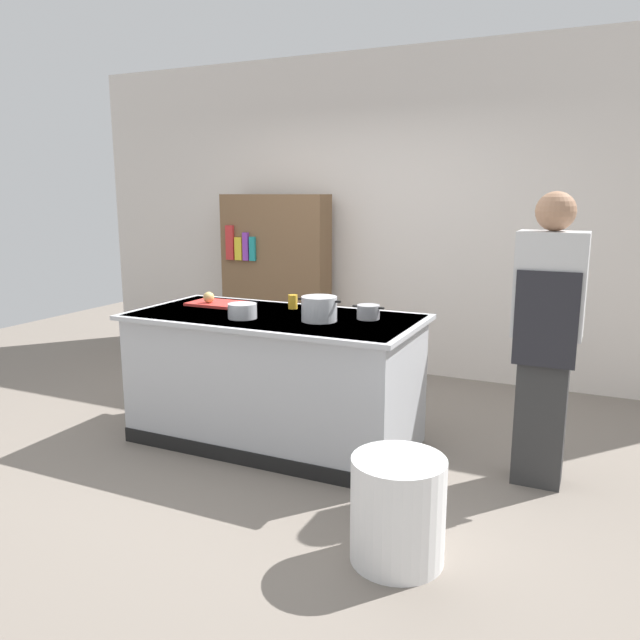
% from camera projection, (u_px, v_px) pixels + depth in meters
% --- Properties ---
extents(ground_plane, '(10.00, 10.00, 0.00)m').
position_uv_depth(ground_plane, '(276.00, 440.00, 4.37)').
color(ground_plane, slate).
extents(back_wall, '(6.40, 0.12, 3.00)m').
position_uv_depth(back_wall, '(379.00, 215.00, 5.93)').
color(back_wall, silver).
rests_on(back_wall, ground_plane).
extents(counter_island, '(1.98, 0.98, 0.90)m').
position_uv_depth(counter_island, '(275.00, 377.00, 4.27)').
color(counter_island, '#B7BABF').
rests_on(counter_island, ground_plane).
extents(cutting_board, '(0.40, 0.28, 0.02)m').
position_uv_depth(cutting_board, '(217.00, 303.00, 4.57)').
color(cutting_board, red).
rests_on(cutting_board, counter_island).
extents(onion, '(0.08, 0.08, 0.08)m').
position_uv_depth(onion, '(209.00, 297.00, 4.53)').
color(onion, tan).
rests_on(onion, cutting_board).
extents(stock_pot, '(0.30, 0.23, 0.16)m').
position_uv_depth(stock_pot, '(319.00, 309.00, 3.98)').
color(stock_pot, '#B7BABF').
rests_on(stock_pot, counter_island).
extents(sauce_pan, '(0.22, 0.15, 0.09)m').
position_uv_depth(sauce_pan, '(368.00, 312.00, 4.05)').
color(sauce_pan, '#99999E').
rests_on(sauce_pan, counter_island).
extents(mixing_bowl, '(0.19, 0.19, 0.10)m').
position_uv_depth(mixing_bowl, '(242.00, 311.00, 4.07)').
color(mixing_bowl, '#B7BABF').
rests_on(mixing_bowl, counter_island).
extents(juice_cup, '(0.07, 0.07, 0.10)m').
position_uv_depth(juice_cup, '(293.00, 302.00, 4.41)').
color(juice_cup, yellow).
rests_on(juice_cup, counter_island).
extents(trash_bin, '(0.45, 0.45, 0.51)m').
position_uv_depth(trash_bin, '(398.00, 510.00, 2.90)').
color(trash_bin, white).
rests_on(trash_bin, ground_plane).
extents(person_chef, '(0.38, 0.25, 1.72)m').
position_uv_depth(person_chef, '(546.00, 334.00, 3.56)').
color(person_chef, '#313131').
rests_on(person_chef, ground_plane).
extents(bookshelf, '(1.10, 0.31, 1.70)m').
position_uv_depth(bookshelf, '(276.00, 281.00, 6.20)').
color(bookshelf, brown).
rests_on(bookshelf, ground_plane).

